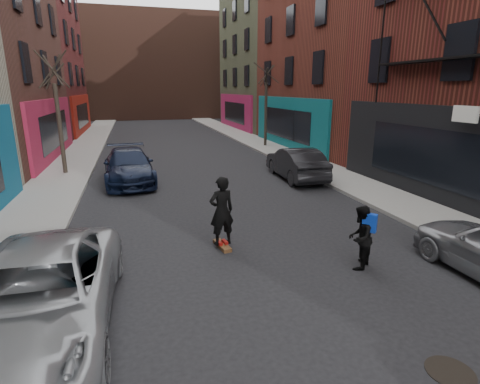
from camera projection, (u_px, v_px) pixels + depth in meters
sidewalk_left at (90, 142)px, 29.29m from camera, size 2.50×84.00×0.13m
sidewalk_right at (243, 136)px, 32.57m from camera, size 2.50×84.00×0.13m
buildings_right at (452, 10)px, 19.38m from camera, size 12.00×56.00×16.00m
building_far at (150, 67)px, 53.20m from camera, size 40.00×10.00×14.00m
tree_left_far at (57, 104)px, 17.29m from camera, size 2.00×2.00×6.50m
tree_right_far at (266, 97)px, 26.07m from camera, size 2.00×2.00×6.80m
parked_left_far at (39, 296)px, 6.22m from camera, size 2.57×5.28×1.45m
parked_left_end at (129, 166)px, 16.67m from camera, size 2.33×5.19×1.48m
parked_right_end at (296, 163)px, 17.29m from camera, size 1.73×4.49×1.46m
skateboard at (222, 245)px, 9.89m from camera, size 0.35×0.83×0.10m
skateboarder at (222, 211)px, 9.63m from camera, size 0.73×0.54×1.82m
pedestrian at (360, 237)px, 8.58m from camera, size 0.92×0.91×1.50m
manhole at (450, 372)px, 5.53m from camera, size 0.82×0.82×0.01m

